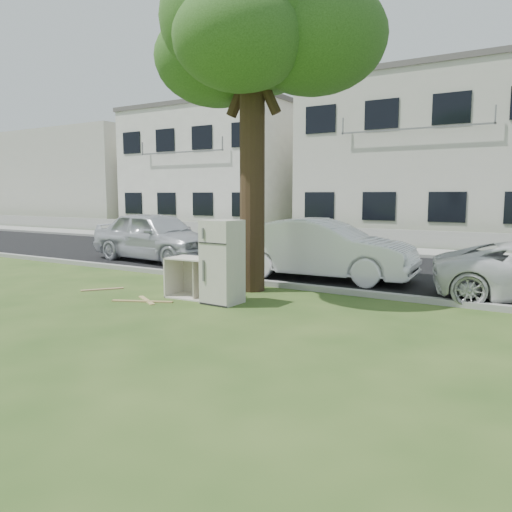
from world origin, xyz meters
The scene contains 17 objects.
ground centered at (0.00, 0.00, 0.00)m, with size 120.00×120.00×0.00m, color #2C4A1A.
road centered at (0.00, 6.00, 0.01)m, with size 120.00×7.00×0.01m, color black.
kerb_near centered at (0.00, 2.45, 0.00)m, with size 120.00×0.18×0.12m, color gray.
kerb_far centered at (0.00, 9.55, 0.00)m, with size 120.00×0.18×0.12m, color gray.
sidewalk centered at (0.00, 11.00, 0.01)m, with size 120.00×2.80×0.01m, color gray.
low_wall centered at (0.00, 12.60, 0.35)m, with size 120.00×0.15×0.70m, color gray.
street_tree centered at (-0.40, 1.80, 5.49)m, with size 3.80×3.80×7.02m.
townhouse_left centered at (-12.00, 17.50, 3.52)m, with size 10.20×8.16×7.04m.
townhouse_center centered at (0.00, 17.50, 3.72)m, with size 11.22×8.16×7.44m.
filler_left centered at (-26.00, 18.00, 3.20)m, with size 16.00×9.00×6.40m, color #BBBAAA.
fridge centered at (-0.20, 0.39, 0.80)m, with size 0.66×0.61×1.61m, color beige.
cabinet centered at (-1.00, 0.52, 0.41)m, with size 1.05×0.65×0.82m, color white.
plank_a centered at (-1.60, -0.35, 0.01)m, with size 1.22×0.10×0.02m, color #A88C51.
plank_b centered at (-1.60, -0.23, 0.01)m, with size 0.88×0.09×0.02m, color tan.
plank_c centered at (-3.24, 0.10, 0.01)m, with size 0.90×0.10×0.02m, color tan.
car_center centered at (0.29, 3.94, 0.75)m, with size 1.58×4.53×1.49m, color white.
car_left centered at (-5.54, 4.33, 0.79)m, with size 1.86×4.63×1.58m, color silver.
Camera 1 is at (5.30, -7.33, 2.08)m, focal length 35.00 mm.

